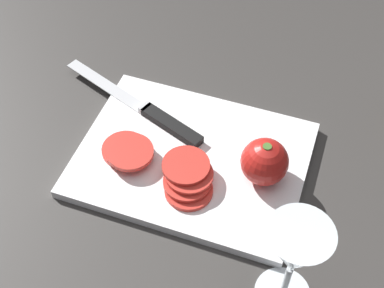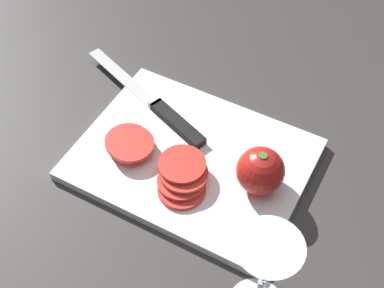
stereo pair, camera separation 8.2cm
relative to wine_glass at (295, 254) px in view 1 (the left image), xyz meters
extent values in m
plane|color=#383533|center=(0.17, -0.20, -0.11)|extent=(3.00, 3.00, 0.00)
cube|color=white|center=(0.19, -0.17, -0.10)|extent=(0.35, 0.27, 0.02)
cylinder|color=silver|center=(0.00, 0.00, -0.07)|extent=(0.01, 0.01, 0.07)
cone|color=silver|center=(0.00, 0.00, 0.01)|extent=(0.08, 0.08, 0.09)
cone|color=beige|center=(0.00, 0.00, -0.02)|extent=(0.03, 0.03, 0.03)
sphere|color=red|center=(0.07, -0.17, -0.06)|extent=(0.07, 0.07, 0.07)
cylinder|color=#47702D|center=(0.07, -0.17, -0.03)|extent=(0.01, 0.01, 0.01)
cube|color=silver|center=(0.38, -0.26, -0.09)|extent=(0.18, 0.09, 0.00)
cube|color=silver|center=(0.29, -0.23, -0.09)|extent=(0.02, 0.02, 0.01)
cube|color=black|center=(0.24, -0.21, -0.09)|extent=(0.12, 0.06, 0.01)
cylinder|color=red|center=(0.17, -0.10, -0.09)|extent=(0.07, 0.07, 0.01)
cylinder|color=red|center=(0.17, -0.11, -0.08)|extent=(0.07, 0.07, 0.01)
cylinder|color=red|center=(0.18, -0.12, -0.08)|extent=(0.07, 0.07, 0.01)
cylinder|color=red|center=(0.18, -0.13, -0.07)|extent=(0.07, 0.07, 0.01)
cylinder|color=red|center=(0.29, -0.14, -0.09)|extent=(0.07, 0.07, 0.01)
cylinder|color=red|center=(0.28, -0.14, -0.08)|extent=(0.07, 0.07, 0.01)
cylinder|color=red|center=(0.27, -0.13, -0.08)|extent=(0.07, 0.07, 0.01)
camera|label=1|loc=(0.02, 0.32, 0.57)|focal=50.00mm
camera|label=2|loc=(-0.06, 0.29, 0.57)|focal=50.00mm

